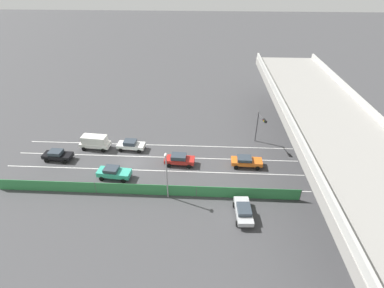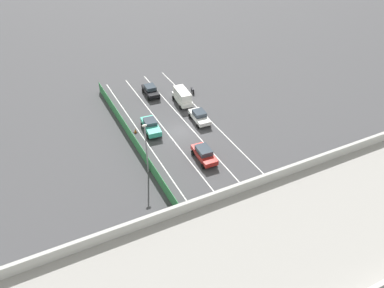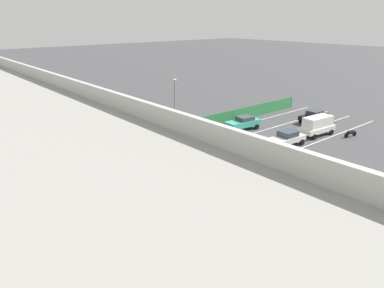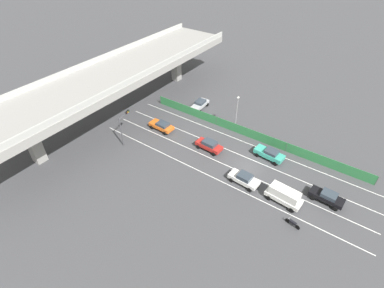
{
  "view_description": "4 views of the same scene",
  "coord_description": "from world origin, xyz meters",
  "px_view_note": "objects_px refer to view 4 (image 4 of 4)",
  "views": [
    {
      "loc": [
        33.63,
        10.6,
        25.3
      ],
      "look_at": [
        -1.73,
        8.76,
        2.49
      ],
      "focal_mm": 26.82,
      "sensor_mm": 36.0,
      "label": 1
    },
    {
      "loc": [
        17.58,
        38.99,
        28.81
      ],
      "look_at": [
        1.31,
        6.38,
        2.38
      ],
      "focal_mm": 35.42,
      "sensor_mm": 36.0,
      "label": 2
    },
    {
      "loc": [
        -25.07,
        30.52,
        13.09
      ],
      "look_at": [
        0.95,
        8.67,
        1.14
      ],
      "focal_mm": 33.8,
      "sensor_mm": 36.0,
      "label": 3
    },
    {
      "loc": [
        -31.01,
        -11.53,
        29.54
      ],
      "look_at": [
        -1.73,
        9.13,
        1.26
      ],
      "focal_mm": 27.26,
      "sensor_mm": 36.0,
      "label": 4
    }
  ],
  "objects_px": {
    "car_hatchback_white": "(244,179)",
    "motorcycle": "(293,223)",
    "street_lamp": "(237,111)",
    "traffic_light": "(124,123)",
    "parked_wagon_silver": "(200,104)",
    "car_van_white": "(284,195)",
    "car_taxi_orange": "(162,126)",
    "car_sedan_black": "(327,197)",
    "car_sedan_red": "(209,145)",
    "car_taxi_teal": "(270,154)",
    "traffic_cone": "(278,151)"
  },
  "relations": [
    {
      "from": "motorcycle",
      "to": "traffic_cone",
      "type": "height_order",
      "value": "motorcycle"
    },
    {
      "from": "car_sedan_black",
      "to": "traffic_light",
      "type": "xyz_separation_m",
      "value": [
        -5.96,
        30.4,
        2.86
      ]
    },
    {
      "from": "parked_wagon_silver",
      "to": "street_lamp",
      "type": "bearing_deg",
      "value": -106.79
    },
    {
      "from": "car_van_white",
      "to": "car_taxi_teal",
      "type": "distance_m",
      "value": 8.64
    },
    {
      "from": "car_taxi_orange",
      "to": "car_sedan_black",
      "type": "relative_size",
      "value": 1.02
    },
    {
      "from": "parked_wagon_silver",
      "to": "traffic_cone",
      "type": "height_order",
      "value": "parked_wagon_silver"
    },
    {
      "from": "car_van_white",
      "to": "motorcycle",
      "type": "xyz_separation_m",
      "value": [
        -2.91,
        -2.38,
        -0.81
      ]
    },
    {
      "from": "car_sedan_red",
      "to": "car_taxi_teal",
      "type": "bearing_deg",
      "value": -67.92
    },
    {
      "from": "car_sedan_red",
      "to": "parked_wagon_silver",
      "type": "bearing_deg",
      "value": 40.56
    },
    {
      "from": "traffic_light",
      "to": "car_van_white",
      "type": "bearing_deg",
      "value": -84.19
    },
    {
      "from": "parked_wagon_silver",
      "to": "traffic_light",
      "type": "xyz_separation_m",
      "value": [
        -15.88,
        3.84,
        2.87
      ]
    },
    {
      "from": "traffic_cone",
      "to": "traffic_light",
      "type": "bearing_deg",
      "value": 118.58
    },
    {
      "from": "car_hatchback_white",
      "to": "motorcycle",
      "type": "distance_m",
      "value": 8.61
    },
    {
      "from": "car_taxi_teal",
      "to": "parked_wagon_silver",
      "type": "bearing_deg",
      "value": 69.96
    },
    {
      "from": "car_hatchback_white",
      "to": "parked_wagon_silver",
      "type": "distance_m",
      "value": 20.95
    },
    {
      "from": "motorcycle",
      "to": "street_lamp",
      "type": "xyz_separation_m",
      "value": [
        13.4,
        15.19,
        3.61
      ]
    },
    {
      "from": "car_sedan_red",
      "to": "car_taxi_teal",
      "type": "distance_m",
      "value": 9.36
    },
    {
      "from": "car_taxi_orange",
      "to": "car_sedan_black",
      "type": "height_order",
      "value": "car_sedan_black"
    },
    {
      "from": "car_taxi_orange",
      "to": "motorcycle",
      "type": "bearing_deg",
      "value": -103.84
    },
    {
      "from": "car_taxi_orange",
      "to": "parked_wagon_silver",
      "type": "xyz_separation_m",
      "value": [
        9.83,
        -1.34,
        0.01
      ]
    },
    {
      "from": "car_taxi_teal",
      "to": "motorcycle",
      "type": "distance_m",
      "value": 12.39
    },
    {
      "from": "parked_wagon_silver",
      "to": "street_lamp",
      "type": "relative_size",
      "value": 0.66
    },
    {
      "from": "car_hatchback_white",
      "to": "traffic_light",
      "type": "xyz_separation_m",
      "value": [
        -2.67,
        20.1,
        2.85
      ]
    },
    {
      "from": "car_taxi_teal",
      "to": "street_lamp",
      "type": "distance_m",
      "value": 9.12
    },
    {
      "from": "traffic_light",
      "to": "motorcycle",
      "type": "bearing_deg",
      "value": -90.57
    },
    {
      "from": "car_hatchback_white",
      "to": "street_lamp",
      "type": "relative_size",
      "value": 0.66
    },
    {
      "from": "car_hatchback_white",
      "to": "motorcycle",
      "type": "height_order",
      "value": "car_hatchback_white"
    },
    {
      "from": "car_van_white",
      "to": "car_taxi_orange",
      "type": "bearing_deg",
      "value": 81.65
    },
    {
      "from": "car_sedan_black",
      "to": "car_hatchback_white",
      "type": "relative_size",
      "value": 0.99
    },
    {
      "from": "motorcycle",
      "to": "parked_wagon_silver",
      "type": "xyz_separation_m",
      "value": [
        16.16,
        24.33,
        0.4
      ]
    },
    {
      "from": "car_van_white",
      "to": "car_hatchback_white",
      "type": "distance_m",
      "value": 5.71
    },
    {
      "from": "motorcycle",
      "to": "street_lamp",
      "type": "distance_m",
      "value": 20.57
    },
    {
      "from": "car_van_white",
      "to": "traffic_light",
      "type": "height_order",
      "value": "traffic_light"
    },
    {
      "from": "car_sedan_black",
      "to": "motorcycle",
      "type": "xyz_separation_m",
      "value": [
        -6.24,
        2.22,
        -0.42
      ]
    },
    {
      "from": "car_sedan_red",
      "to": "car_hatchback_white",
      "type": "distance_m",
      "value": 8.68
    },
    {
      "from": "car_taxi_teal",
      "to": "street_lamp",
      "type": "xyz_separation_m",
      "value": [
        3.44,
        7.84,
        3.16
      ]
    },
    {
      "from": "car_sedan_red",
      "to": "car_taxi_orange",
      "type": "distance_m",
      "value": 9.66
    },
    {
      "from": "car_sedan_black",
      "to": "traffic_cone",
      "type": "distance_m",
      "value": 10.62
    },
    {
      "from": "car_van_white",
      "to": "street_lamp",
      "type": "bearing_deg",
      "value": 50.67
    },
    {
      "from": "car_taxi_orange",
      "to": "car_taxi_teal",
      "type": "xyz_separation_m",
      "value": [
        3.64,
        -18.33,
        0.06
      ]
    },
    {
      "from": "street_lamp",
      "to": "car_taxi_orange",
      "type": "bearing_deg",
      "value": 124.01
    },
    {
      "from": "car_van_white",
      "to": "car_hatchback_white",
      "type": "height_order",
      "value": "car_van_white"
    },
    {
      "from": "car_taxi_orange",
      "to": "motorcycle",
      "type": "relative_size",
      "value": 2.31
    },
    {
      "from": "car_van_white",
      "to": "parked_wagon_silver",
      "type": "xyz_separation_m",
      "value": [
        13.25,
        21.95,
        -0.4
      ]
    },
    {
      "from": "parked_wagon_silver",
      "to": "traffic_light",
      "type": "relative_size",
      "value": 0.83
    },
    {
      "from": "car_taxi_orange",
      "to": "street_lamp",
      "type": "distance_m",
      "value": 13.05
    },
    {
      "from": "car_taxi_orange",
      "to": "car_taxi_teal",
      "type": "height_order",
      "value": "car_taxi_teal"
    },
    {
      "from": "motorcycle",
      "to": "traffic_light",
      "type": "xyz_separation_m",
      "value": [
        0.28,
        28.17,
        3.28
      ]
    },
    {
      "from": "car_taxi_teal",
      "to": "car_sedan_black",
      "type": "relative_size",
      "value": 1.08
    },
    {
      "from": "traffic_light",
      "to": "car_taxi_orange",
      "type": "bearing_deg",
      "value": -22.48
    }
  ]
}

